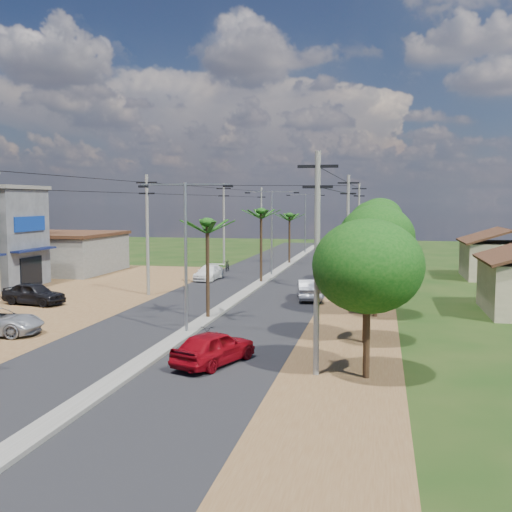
{
  "coord_description": "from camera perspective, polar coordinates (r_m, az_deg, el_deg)",
  "views": [
    {
      "loc": [
        9.99,
        -29.71,
        7.04
      ],
      "look_at": [
        0.97,
        13.26,
        3.0
      ],
      "focal_mm": 42.0,
      "sensor_mm": 36.0,
      "label": 1
    }
  ],
  "objects": [
    {
      "name": "streetlight_near",
      "position": [
        31.42,
        -6.72,
        1.1
      ],
      "size": [
        5.1,
        0.18,
        8.0
      ],
      "color": "gray",
      "rests_on": "ground"
    },
    {
      "name": "streetlight_mid",
      "position": [
        55.66,
        1.51,
        2.94
      ],
      "size": [
        5.1,
        0.18,
        8.0
      ],
      "color": "gray",
      "rests_on": "ground"
    },
    {
      "name": "palm_median_mid",
      "position": [
        50.71,
        0.49,
        3.97
      ],
      "size": [
        2.0,
        2.0,
        6.55
      ],
      "color": "black",
      "rests_on": "ground"
    },
    {
      "name": "ground",
      "position": [
        32.12,
        -6.63,
        -7.44
      ],
      "size": [
        160.0,
        160.0,
        0.0
      ],
      "primitive_type": "plane",
      "color": "black",
      "rests_on": "ground"
    },
    {
      "name": "utility_pole_w_d",
      "position": [
        86.42,
        0.51,
        3.75
      ],
      "size": [
        1.6,
        0.24,
        9.0
      ],
      "color": "#605E56",
      "rests_on": "ground"
    },
    {
      "name": "road",
      "position": [
        46.35,
        -0.74,
        -3.45
      ],
      "size": [
        12.0,
        110.0,
        0.04
      ],
      "primitive_type": "cube",
      "color": "black",
      "rests_on": "ground"
    },
    {
      "name": "palm_median_far",
      "position": [
        66.49,
        3.21,
        3.72
      ],
      "size": [
        2.0,
        2.0,
        5.85
      ],
      "color": "black",
      "rests_on": "ground"
    },
    {
      "name": "moto_rider_west_b",
      "position": [
        59.75,
        -2.75,
        -0.96
      ],
      "size": [
        0.7,
        1.95,
        1.15
      ],
      "primitive_type": "imported",
      "rotation": [
        0.0,
        0.0,
        0.09
      ],
      "color": "black",
      "rests_on": "ground"
    },
    {
      "name": "utility_pole_e_c",
      "position": [
        67.79,
        9.76,
        3.25
      ],
      "size": [
        1.6,
        0.24,
        9.0
      ],
      "color": "#605E56",
      "rests_on": "ground"
    },
    {
      "name": "car_silver_mid",
      "position": [
        42.87,
        5.05,
        -3.22
      ],
      "size": [
        2.34,
        4.67,
        1.47
      ],
      "primitive_type": "imported",
      "rotation": [
        0.0,
        0.0,
        3.32
      ],
      "color": "gray",
      "rests_on": "ground"
    },
    {
      "name": "utility_pole_w_b",
      "position": [
        45.09,
        -10.31,
        2.27
      ],
      "size": [
        1.6,
        0.24,
        9.0
      ],
      "color": "#605E56",
      "rests_on": "ground"
    },
    {
      "name": "tree_east_a",
      "position": [
        23.85,
        10.61,
        -0.98
      ],
      "size": [
        4.4,
        4.4,
        6.37
      ],
      "color": "black",
      "rests_on": "ground"
    },
    {
      "name": "utility_pole_w_c",
      "position": [
        65.97,
        -3.08,
        3.27
      ],
      "size": [
        1.6,
        0.24,
        9.0
      ],
      "color": "#605E56",
      "rests_on": "ground"
    },
    {
      "name": "car_white_far",
      "position": [
        53.51,
        -4.51,
        -1.63
      ],
      "size": [
        2.0,
        4.49,
        1.28
      ],
      "primitive_type": "imported",
      "rotation": [
        0.0,
        0.0,
        -0.05
      ],
      "color": "silver",
      "rests_on": "ground"
    },
    {
      "name": "streetlight_far",
      "position": [
        80.36,
        4.72,
        3.63
      ],
      "size": [
        5.1,
        0.18,
        8.0
      ],
      "color": "gray",
      "rests_on": "ground"
    },
    {
      "name": "house_east_far",
      "position": [
        58.93,
        22.58,
        0.33
      ],
      "size": [
        7.6,
        7.5,
        4.6
      ],
      "color": "gray",
      "rests_on": "ground"
    },
    {
      "name": "tree_east_c",
      "position": [
        36.77,
        11.39,
        1.76
      ],
      "size": [
        4.6,
        4.6,
        6.83
      ],
      "color": "black",
      "rests_on": "ground"
    },
    {
      "name": "tree_east_e",
      "position": [
        51.75,
        11.43,
        2.99
      ],
      "size": [
        4.8,
        4.8,
        7.14
      ],
      "color": "black",
      "rests_on": "ground"
    },
    {
      "name": "dirt_shoulder_east",
      "position": [
        45.28,
        9.84,
        -3.75
      ],
      "size": [
        5.0,
        90.0,
        0.03
      ],
      "primitive_type": "cube",
      "color": "brown",
      "rests_on": "ground"
    },
    {
      "name": "tree_east_g",
      "position": [
        67.73,
        11.71,
        3.63
      ],
      "size": [
        5.0,
        5.0,
        7.38
      ],
      "color": "black",
      "rests_on": "ground"
    },
    {
      "name": "moto_rider_east",
      "position": [
        28.85,
        -5.02,
        -7.92
      ],
      "size": [
        0.73,
        1.83,
        0.95
      ],
      "primitive_type": "imported",
      "rotation": [
        0.0,
        0.0,
        3.08
      ],
      "color": "black",
      "rests_on": "ground"
    },
    {
      "name": "palm_median_near",
      "position": [
        35.19,
        -4.66,
        2.79
      ],
      "size": [
        2.0,
        2.0,
        6.15
      ],
      "color": "black",
      "rests_on": "ground"
    },
    {
      "name": "moto_rider_west_a",
      "position": [
        46.56,
        -6.7,
        -2.84
      ],
      "size": [
        1.28,
        2.06,
        1.02
      ],
      "primitive_type": "imported",
      "rotation": [
        0.0,
        0.0,
        0.34
      ],
      "color": "black",
      "rests_on": "ground"
    },
    {
      "name": "median",
      "position": [
        49.24,
        0.03,
        -2.86
      ],
      "size": [
        1.0,
        90.0,
        0.18
      ],
      "primitive_type": "cube",
      "color": "#605E56",
      "rests_on": "ground"
    },
    {
      "name": "utility_pole_e_b",
      "position": [
        45.83,
        8.73,
        2.34
      ],
      "size": [
        1.6,
        0.24,
        9.0
      ],
      "color": "#605E56",
      "rests_on": "ground"
    },
    {
      "name": "dirt_lot_west",
      "position": [
        45.78,
        -21.46,
        -3.93
      ],
      "size": [
        18.0,
        46.0,
        0.04
      ],
      "primitive_type": "cube",
      "color": "brown",
      "rests_on": "ground"
    },
    {
      "name": "utility_pole_e_a",
      "position": [
        23.95,
        5.83,
        -0.25
      ],
      "size": [
        1.6,
        0.24,
        9.0
      ],
      "color": "#605E56",
      "rests_on": "ground"
    },
    {
      "name": "tree_east_f",
      "position": [
        59.8,
        11.09,
        2.14
      ],
      "size": [
        3.8,
        3.8,
        5.52
      ],
      "color": "black",
      "rests_on": "ground"
    },
    {
      "name": "tree_east_b",
      "position": [
        29.86,
        10.47,
        -0.46
      ],
      "size": [
        4.0,
        4.0,
        5.83
      ],
      "color": "black",
      "rests_on": "ground"
    },
    {
      "name": "tree_east_d",
      "position": [
        43.79,
        11.06,
        1.62
      ],
      "size": [
        4.2,
        4.2,
        6.13
      ],
      "color": "black",
      "rests_on": "ground"
    },
    {
      "name": "car_red_near",
      "position": [
        26.03,
        -4.03,
        -8.76
      ],
      "size": [
        3.23,
        4.71,
        1.49
      ],
      "primitive_type": "imported",
      "rotation": [
        0.0,
        0.0,
        2.77
      ],
      "color": "maroon",
      "rests_on": "ground"
    },
    {
      "name": "tree_east_h",
      "position": [
        75.75,
        11.5,
        3.34
      ],
      "size": [
        4.4,
        4.4,
        6.52
      ],
      "color": "black",
      "rests_on": "ground"
    },
    {
      "name": "low_shed",
      "position": [
        62.21,
        -18.07,
        0.32
      ],
      "size": [
        10.4,
        10.4,
        3.95
      ],
      "color": "#605E56",
      "rests_on": "ground"
    },
    {
      "name": "car_parked_dark",
      "position": [
        43.36,
        -20.39,
        -3.41
      ],
      "size": [
        4.67,
        2.51,
        1.51
      ],
      "primitive_type": "imported",
      "rotation": [
        0.0,
        0.0,
        1.4
      ],
      "color": "black",
      "rests_on": "ground"
    }
  ]
}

